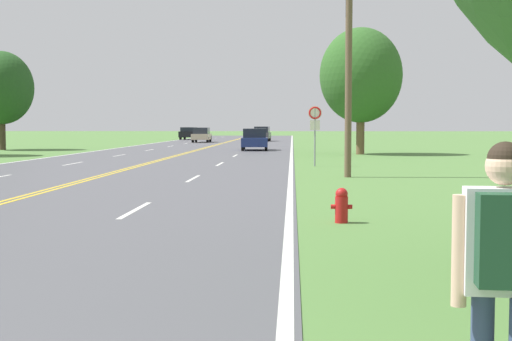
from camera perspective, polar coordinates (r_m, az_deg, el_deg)
name	(u,v)px	position (r m, az deg, el deg)	size (l,w,h in m)	color
hitchhiker_person	(505,258)	(4.48, 19.27, -6.59)	(0.60, 0.45, 1.77)	#38476B
fire_hydrant	(342,205)	(13.61, 6.86, -2.76)	(0.41, 0.25, 0.67)	red
traffic_sign	(315,121)	(31.81, 4.74, 3.98)	(0.60, 0.10, 2.68)	gray
utility_pole_midground	(349,69)	(25.42, 7.42, 8.10)	(1.80, 0.24, 7.35)	brown
tree_left_verge	(1,88)	(55.57, -19.71, 6.24)	(4.65, 4.65, 7.22)	#473828
tree_behind_sign	(361,75)	(45.06, 8.39, 7.53)	(5.12, 5.12, 7.86)	brown
car_dark_blue_sedan_mid_near	(255,139)	(51.38, -0.11, 2.52)	(2.01, 4.29, 1.57)	black
car_champagne_sedan_mid_far	(202,135)	(74.57, -4.37, 2.87)	(1.77, 4.37, 1.54)	black
car_dark_grey_hatchback_receding	(262,133)	(79.22, 0.49, 2.98)	(1.90, 3.91, 1.64)	black
car_black_hatchback_distant	(189,133)	(88.42, -5.39, 3.01)	(1.97, 4.25, 1.52)	black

